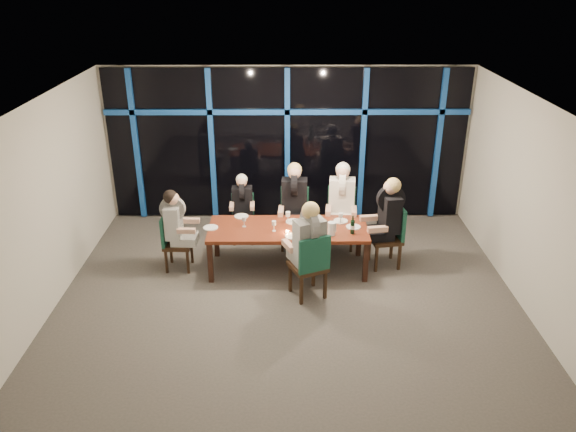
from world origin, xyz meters
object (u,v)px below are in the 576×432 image
(chair_far_right, at_px, (341,214))
(chair_end_left, at_px, (173,239))
(diner_far_mid, at_px, (294,194))
(diner_near_mid, at_px, (308,235))
(water_pitcher, at_px, (332,229))
(chair_far_mid, at_px, (294,214))
(wine_bottle, at_px, (353,227))
(diner_end_left, at_px, (176,218))
(chair_far_left, at_px, (243,215))
(chair_near_mid, at_px, (311,263))
(diner_far_left, at_px, (242,199))
(dining_table, at_px, (288,231))
(diner_far_right, at_px, (342,194))
(chair_end_right, at_px, (391,233))
(diner_end_right, at_px, (388,210))

(chair_far_right, bearing_deg, chair_end_left, -156.59)
(diner_far_mid, xyz_separation_m, diner_near_mid, (0.18, -1.63, 0.00))
(water_pitcher, bearing_deg, chair_far_mid, 121.86)
(wine_bottle, xyz_separation_m, water_pitcher, (-0.34, -0.05, -0.01))
(diner_end_left, height_order, wine_bottle, diner_end_left)
(chair_far_left, bearing_deg, chair_far_right, -8.08)
(chair_near_mid, relative_size, diner_far_left, 1.25)
(chair_far_right, bearing_deg, diner_far_left, -177.13)
(dining_table, height_order, diner_far_right, diner_far_right)
(chair_end_right, distance_m, diner_near_mid, 1.77)
(diner_end_left, bearing_deg, chair_far_mid, -64.25)
(diner_far_right, distance_m, diner_end_left, 2.89)
(chair_end_right, bearing_deg, diner_far_right, -140.93)
(chair_far_mid, distance_m, diner_near_mid, 1.79)
(diner_end_right, bearing_deg, diner_end_left, -97.73)
(diner_end_left, bearing_deg, chair_far_left, -41.65)
(diner_far_right, bearing_deg, diner_end_left, -157.73)
(chair_far_left, relative_size, diner_end_left, 0.95)
(chair_far_mid, height_order, diner_far_right, diner_far_right)
(chair_far_mid, relative_size, chair_far_right, 1.00)
(diner_near_mid, height_order, wine_bottle, diner_near_mid)
(chair_end_right, distance_m, diner_far_right, 1.12)
(diner_far_mid, relative_size, water_pitcher, 4.77)
(diner_end_left, xyz_separation_m, diner_end_right, (3.46, 0.08, 0.10))
(chair_far_right, xyz_separation_m, chair_end_left, (-2.87, -0.88, -0.06))
(chair_far_right, height_order, wine_bottle, chair_far_right)
(chair_far_mid, height_order, wine_bottle, chair_far_mid)
(chair_far_left, xyz_separation_m, wine_bottle, (1.85, -1.30, 0.37))
(dining_table, bearing_deg, diner_far_right, 40.22)
(chair_near_mid, xyz_separation_m, diner_near_mid, (-0.04, 0.08, 0.43))
(chair_far_right, bearing_deg, water_pitcher, -96.58)
(diner_far_right, relative_size, water_pitcher, 4.76)
(chair_far_mid, height_order, chair_end_left, chair_far_mid)
(chair_end_left, relative_size, chair_end_right, 0.89)
(chair_end_right, distance_m, water_pitcher, 1.13)
(diner_far_left, bearing_deg, chair_far_right, -5.68)
(chair_far_mid, height_order, diner_far_left, diner_far_left)
(chair_far_left, bearing_deg, diner_far_left, -90.00)
(diner_far_mid, bearing_deg, chair_far_mid, 90.00)
(diner_far_left, bearing_deg, diner_end_right, -22.47)
(chair_end_right, distance_m, chair_near_mid, 1.74)
(dining_table, relative_size, diner_end_right, 2.49)
(chair_end_right, bearing_deg, chair_end_left, -97.61)
(wine_bottle, bearing_deg, chair_end_left, 175.42)
(diner_far_mid, height_order, diner_end_right, diner_far_mid)
(chair_far_mid, xyz_separation_m, chair_far_right, (0.84, 0.02, -0.00))
(chair_far_left, bearing_deg, diner_far_right, -11.00)
(chair_end_left, xyz_separation_m, diner_end_left, (0.08, -0.00, 0.38))
(chair_near_mid, xyz_separation_m, diner_far_left, (-1.15, 1.94, 0.24))
(chair_far_mid, xyz_separation_m, diner_far_right, (0.83, -0.07, 0.42))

